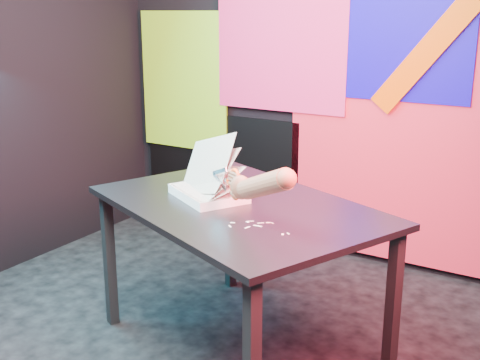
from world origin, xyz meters
The scene contains 7 objects.
room centered at (0.00, 0.00, 1.35)m, with size 3.01×3.01×2.71m.
backdrop centered at (0.06, 1.46, 0.96)m, with size 2.88×0.05×2.08m.
work_table centered at (0.26, 0.11, 0.67)m, with size 1.57×1.32×0.75m.
printout_stack centered at (0.09, 0.11, 0.78)m, with size 0.43×0.40×0.34m.
scissors centered at (0.32, -0.03, 0.89)m, with size 0.22×0.13×0.14m.
hand_forearm centered at (0.52, -0.14, 0.94)m, with size 0.42×0.26×0.21m.
paper_clippings centered at (0.48, -0.10, 0.75)m, with size 0.27×0.14×0.00m.
Camera 1 is at (1.64, -2.12, 1.60)m, focal length 45.00 mm.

